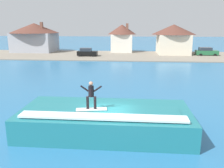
% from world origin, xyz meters
% --- Properties ---
extents(ground_plane, '(260.00, 260.00, 0.00)m').
position_xyz_m(ground_plane, '(0.00, 0.00, 0.00)').
color(ground_plane, teal).
extents(wave_crest, '(10.39, 4.72, 1.66)m').
position_xyz_m(wave_crest, '(-0.22, 0.29, 0.78)').
color(wave_crest, '#1F747D').
rests_on(wave_crest, ground_plane).
extents(surfboard, '(1.86, 0.78, 0.06)m').
position_xyz_m(surfboard, '(-0.97, -0.31, 1.69)').
color(surfboard, white).
rests_on(surfboard, wave_crest).
extents(surfer, '(1.28, 0.32, 1.66)m').
position_xyz_m(surfer, '(-0.97, -0.30, 2.65)').
color(surfer, black).
rests_on(surfer, surfboard).
extents(shoreline_bank, '(120.00, 16.72, 0.18)m').
position_xyz_m(shoreline_bank, '(0.00, 38.29, 0.09)').
color(shoreline_bank, gray).
rests_on(shoreline_bank, ground_plane).
extents(car_near_shore, '(4.20, 2.14, 1.86)m').
position_xyz_m(car_near_shore, '(-8.19, 36.04, 0.95)').
color(car_near_shore, black).
rests_on(car_near_shore, ground_plane).
extents(car_far_shore, '(4.57, 2.30, 1.86)m').
position_xyz_m(car_far_shore, '(17.28, 39.63, 0.95)').
color(car_far_shore, '#23663D').
rests_on(car_far_shore, ground_plane).
extents(house_with_chimney, '(11.85, 11.85, 7.24)m').
position_xyz_m(house_with_chimney, '(-22.64, 43.97, 3.99)').
color(house_with_chimney, '#9EA3AD').
rests_on(house_with_chimney, ground_plane).
extents(house_gabled_white, '(9.79, 9.79, 6.70)m').
position_xyz_m(house_gabled_white, '(10.46, 42.11, 3.81)').
color(house_gabled_white, beige).
rests_on(house_gabled_white, ground_plane).
extents(house_small_cottage, '(6.83, 6.83, 6.93)m').
position_xyz_m(house_small_cottage, '(-1.28, 45.23, 3.76)').
color(house_small_cottage, silver).
rests_on(house_small_cottage, ground_plane).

